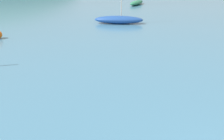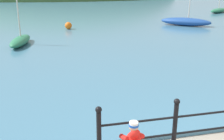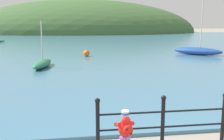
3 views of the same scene
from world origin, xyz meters
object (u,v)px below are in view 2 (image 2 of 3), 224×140
at_px(boat_blue_hull, 186,21).
at_px(boat_red_dinghy, 20,41).
at_px(boat_mid_harbor, 219,10).
at_px(mooring_buoy, 68,26).

bearing_deg(boat_blue_hull, boat_red_dinghy, -159.73).
bearing_deg(boat_red_dinghy, boat_mid_harbor, 31.71).
height_order(boat_mid_harbor, mooring_buoy, boat_mid_harbor).
bearing_deg(boat_red_dinghy, mooring_buoy, 58.94).
height_order(boat_blue_hull, mooring_buoy, boat_blue_hull).
height_order(boat_red_dinghy, boat_blue_hull, boat_blue_hull).
height_order(boat_red_dinghy, boat_mid_harbor, boat_mid_harbor).
bearing_deg(boat_mid_harbor, mooring_buoy, -155.80).
distance_m(boat_red_dinghy, mooring_buoy, 5.65).
distance_m(boat_blue_hull, mooring_buoy, 9.29).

